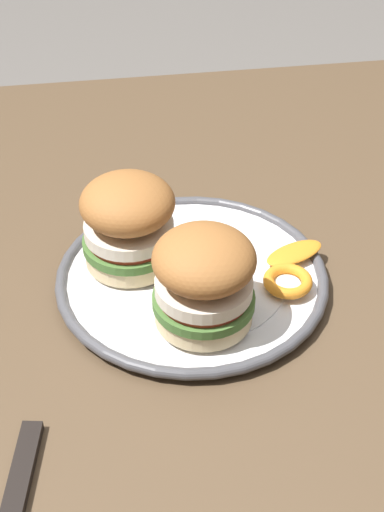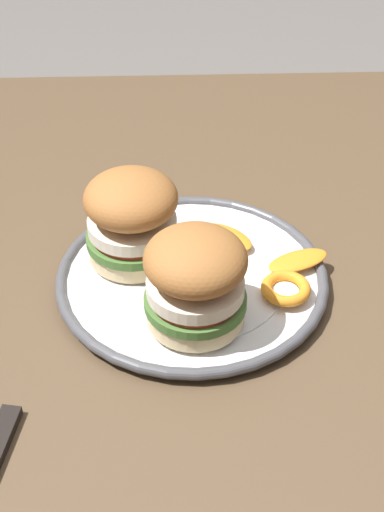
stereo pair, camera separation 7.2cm
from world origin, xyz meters
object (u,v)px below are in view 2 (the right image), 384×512
(dining_table, at_px, (128,338))
(dinner_plate, at_px, (192,278))
(sandwich_half_left, at_px, (195,279))
(sandwich_half_right, at_px, (132,217))

(dining_table, distance_m, dinner_plate, 0.13)
(dinner_plate, height_order, sandwich_half_left, sandwich_half_left)
(dinner_plate, relative_size, sandwich_half_right, 2.22)
(dining_table, xyz_separation_m, sandwich_half_left, (-0.07, 0.09, 0.17))
(sandwich_half_left, distance_m, sandwich_half_right, 0.12)
(sandwich_half_left, relative_size, sandwich_half_right, 1.04)
(sandwich_half_left, bearing_deg, dining_table, -49.97)
(sandwich_half_left, bearing_deg, sandwich_half_right, -58.24)
(dining_table, bearing_deg, sandwich_half_left, 130.03)
(dining_table, xyz_separation_m, sandwich_half_right, (-0.01, -0.01, 0.17))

